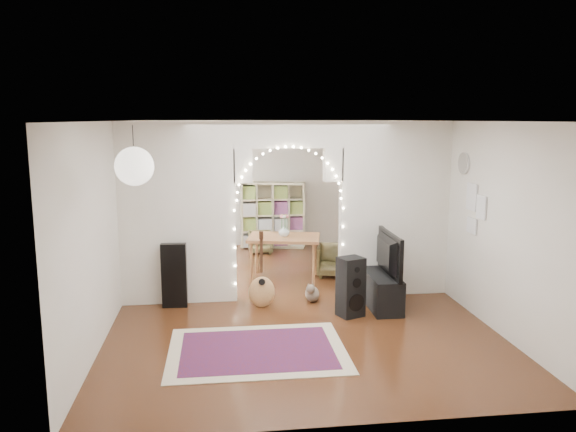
{
  "coord_description": "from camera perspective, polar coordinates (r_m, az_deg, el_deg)",
  "views": [
    {
      "loc": [
        -1.06,
        -8.3,
        2.73
      ],
      "look_at": [
        0.03,
        0.3,
        1.22
      ],
      "focal_mm": 35.0,
      "sensor_mm": 36.0,
      "label": 1
    }
  ],
  "objects": [
    {
      "name": "tv",
      "position": [
        8.23,
        9.6,
        -3.79
      ],
      "size": [
        0.16,
        1.08,
        0.62
      ],
      "primitive_type": "imported",
      "rotation": [
        0.0,
        0.0,
        1.56
      ],
      "color": "black",
      "rests_on": "media_console"
    },
    {
      "name": "area_rug",
      "position": [
        6.89,
        -3.14,
        -13.44
      ],
      "size": [
        2.11,
        1.6,
        0.02
      ],
      "primitive_type": "cube",
      "rotation": [
        0.0,
        0.0,
        -0.01
      ],
      "color": "maroon",
      "rests_on": "floor"
    },
    {
      "name": "wall_right",
      "position": [
        9.14,
        15.79,
        0.79
      ],
      "size": [
        0.02,
        7.5,
        2.7
      ],
      "primitive_type": "cube",
      "color": "silver",
      "rests_on": "floor"
    },
    {
      "name": "paper_lantern",
      "position": [
        5.98,
        -15.34,
        4.89
      ],
      "size": [
        0.4,
        0.4,
        0.4
      ],
      "primitive_type": "sphere",
      "color": "white",
      "rests_on": "ceiling"
    },
    {
      "name": "fairy_lights",
      "position": [
        8.33,
        0.15,
        1.7
      ],
      "size": [
        1.64,
        0.04,
        1.6
      ],
      "primitive_type": null,
      "color": "#FFEABF",
      "rests_on": "divider_wall"
    },
    {
      "name": "window",
      "position": [
        10.28,
        -15.08,
        2.63
      ],
      "size": [
        0.04,
        1.2,
        1.4
      ],
      "primitive_type": "cube",
      "color": "white",
      "rests_on": "wall_left"
    },
    {
      "name": "guitar_case",
      "position": [
        8.39,
        -11.48,
        -5.94
      ],
      "size": [
        0.37,
        0.14,
        0.95
      ],
      "primitive_type": "cube",
      "rotation": [
        0.0,
        0.0,
        -0.05
      ],
      "color": "black",
      "rests_on": "floor"
    },
    {
      "name": "wall_clock",
      "position": [
        8.5,
        17.47,
        5.14
      ],
      "size": [
        0.03,
        0.31,
        0.31
      ],
      "primitive_type": "cylinder",
      "rotation": [
        0.0,
        1.57,
        0.0
      ],
      "color": "white",
      "rests_on": "wall_right"
    },
    {
      "name": "picture_frames",
      "position": [
        8.21,
        18.41,
        0.72
      ],
      "size": [
        0.02,
        0.5,
        0.7
      ],
      "primitive_type": null,
      "color": "white",
      "rests_on": "wall_right"
    },
    {
      "name": "flower_vase",
      "position": [
        9.54,
        -0.4,
        -1.52
      ],
      "size": [
        0.22,
        0.22,
        0.19
      ],
      "primitive_type": "imported",
      "rotation": [
        0.0,
        0.0,
        -0.21
      ],
      "color": "white",
      "rests_on": "dining_table"
    },
    {
      "name": "floor",
      "position": [
        8.81,
        0.04,
        -8.22
      ],
      "size": [
        7.5,
        7.5,
        0.0
      ],
      "primitive_type": "plane",
      "color": "black",
      "rests_on": "ground"
    },
    {
      "name": "dining_chair_right",
      "position": [
        9.92,
        4.71,
        -4.51
      ],
      "size": [
        0.71,
        0.72,
        0.55
      ],
      "primitive_type": "imported",
      "rotation": [
        0.0,
        0.0,
        -0.23
      ],
      "color": "#4E4727",
      "rests_on": "floor"
    },
    {
      "name": "wall_left",
      "position": [
        8.54,
        -16.84,
        0.12
      ],
      "size": [
        0.02,
        7.5,
        2.7
      ],
      "primitive_type": "cube",
      "color": "silver",
      "rests_on": "floor"
    },
    {
      "name": "divider_wall",
      "position": [
        8.47,
        0.04,
        0.98
      ],
      "size": [
        5.0,
        0.2,
        2.7
      ],
      "color": "silver",
      "rests_on": "floor"
    },
    {
      "name": "dining_chair_left",
      "position": [
        11.58,
        -2.83,
        -2.66
      ],
      "size": [
        0.48,
        0.5,
        0.45
      ],
      "primitive_type": "imported",
      "rotation": [
        0.0,
        0.0,
        -0.01
      ],
      "color": "#4E4727",
      "rests_on": "floor"
    },
    {
      "name": "wall_front",
      "position": [
        4.88,
        5.65,
        -6.65
      ],
      "size": [
        5.0,
        0.02,
        2.7
      ],
      "primitive_type": "cube",
      "color": "silver",
      "rests_on": "floor"
    },
    {
      "name": "wall_back",
      "position": [
        12.18,
        -2.19,
        3.33
      ],
      "size": [
        5.0,
        0.02,
        2.7
      ],
      "primitive_type": "cube",
      "color": "silver",
      "rests_on": "floor"
    },
    {
      "name": "ceiling",
      "position": [
        8.37,
        0.04,
        9.64
      ],
      "size": [
        5.0,
        7.5,
        0.02
      ],
      "primitive_type": "cube",
      "color": "white",
      "rests_on": "wall_back"
    },
    {
      "name": "ceiling_fan",
      "position": [
        10.36,
        -1.37,
        8.02
      ],
      "size": [
        1.1,
        1.1,
        0.3
      ],
      "primitive_type": null,
      "color": "#AA8C38",
      "rests_on": "ceiling"
    },
    {
      "name": "bookcase",
      "position": [
        12.03,
        -1.58,
        0.13
      ],
      "size": [
        1.41,
        0.66,
        1.4
      ],
      "primitive_type": "cube",
      "rotation": [
        0.0,
        0.0,
        -0.24
      ],
      "color": "#BDB089",
      "rests_on": "floor"
    },
    {
      "name": "floor_speaker",
      "position": [
        7.92,
        6.39,
        -7.18
      ],
      "size": [
        0.41,
        0.38,
        0.84
      ],
      "rotation": [
        0.0,
        0.0,
        0.38
      ],
      "color": "black",
      "rests_on": "floor"
    },
    {
      "name": "tabby_cat",
      "position": [
        8.56,
        2.45,
        -7.83
      ],
      "size": [
        0.31,
        0.49,
        0.33
      ],
      "rotation": [
        0.0,
        0.0,
        -0.34
      ],
      "color": "brown",
      "rests_on": "floor"
    },
    {
      "name": "dining_table",
      "position": [
        9.58,
        -0.4,
        -2.51
      ],
      "size": [
        1.34,
        1.03,
        0.76
      ],
      "rotation": [
        0.0,
        0.0,
        -0.21
      ],
      "color": "brown",
      "rests_on": "floor"
    },
    {
      "name": "acoustic_guitar",
      "position": [
        8.23,
        -2.7,
        -6.47
      ],
      "size": [
        0.41,
        0.21,
        0.97
      ],
      "rotation": [
        0.0,
        0.0,
        -0.2
      ],
      "color": "#B17947",
      "rests_on": "floor"
    },
    {
      "name": "media_console",
      "position": [
        8.38,
        9.49,
        -7.51
      ],
      "size": [
        0.41,
        1.01,
        0.5
      ],
      "primitive_type": "cube",
      "rotation": [
        0.0,
        0.0,
        -0.01
      ],
      "color": "black",
      "rests_on": "floor"
    }
  ]
}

